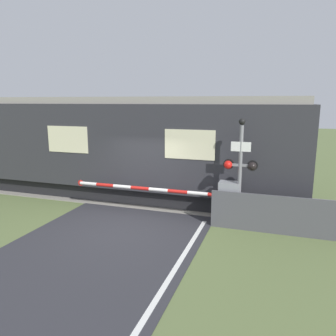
# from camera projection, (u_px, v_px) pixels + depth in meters

# --- Properties ---
(ground_plane) EXTENTS (80.00, 80.00, 0.00)m
(ground_plane) POSITION_uv_depth(u_px,v_px,m) (128.00, 225.00, 9.75)
(ground_plane) COLOR #5B6B3D
(track_bed) EXTENTS (36.00, 3.20, 0.13)m
(track_bed) POSITION_uv_depth(u_px,v_px,m) (162.00, 197.00, 12.58)
(track_bed) COLOR gray
(track_bed) RESTS_ON ground_plane
(train) EXTENTS (16.36, 2.95, 3.78)m
(train) POSITION_uv_depth(u_px,v_px,m) (90.00, 144.00, 13.13)
(train) COLOR black
(train) RESTS_ON ground_plane
(crossing_barrier) EXTENTS (5.48, 0.44, 1.30)m
(crossing_barrier) POSITION_uv_depth(u_px,v_px,m) (216.00, 201.00, 9.86)
(crossing_barrier) COLOR gray
(crossing_barrier) RESTS_ON ground_plane
(signal_post) EXTENTS (0.97, 0.26, 3.17)m
(signal_post) POSITION_uv_depth(u_px,v_px,m) (240.00, 167.00, 9.32)
(signal_post) COLOR gray
(signal_post) RESTS_ON ground_plane
(roadside_fence) EXTENTS (4.06, 0.06, 1.10)m
(roadside_fence) POSITION_uv_depth(u_px,v_px,m) (285.00, 216.00, 8.97)
(roadside_fence) COLOR #4C4C51
(roadside_fence) RESTS_ON ground_plane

